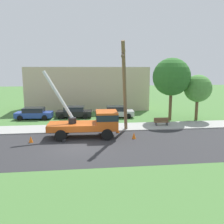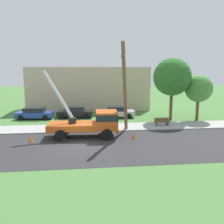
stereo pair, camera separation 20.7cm
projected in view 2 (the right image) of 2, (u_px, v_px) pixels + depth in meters
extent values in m
plane|color=#477538|center=(80.00, 117.00, 30.97)|extent=(120.00, 120.00, 0.00)
cube|color=#2B2B2D|center=(76.00, 147.00, 19.23)|extent=(80.00, 8.83, 0.01)
cube|color=#9E9E99|center=(78.00, 128.00, 25.18)|extent=(80.00, 3.35, 0.10)
cube|color=#C65119|center=(72.00, 126.00, 21.78)|extent=(4.37, 2.52, 0.55)
cube|color=#C65119|center=(107.00, 120.00, 21.94)|extent=(1.97, 2.45, 1.60)
cube|color=#19232D|center=(107.00, 116.00, 21.88)|extent=(1.99, 2.47, 0.56)
cylinder|color=black|center=(72.00, 120.00, 21.69)|extent=(0.70, 0.70, 0.50)
cylinder|color=silver|center=(58.00, 94.00, 21.83)|extent=(2.85, 1.73, 4.26)
cube|color=black|center=(64.00, 141.00, 20.47)|extent=(0.31, 0.31, 0.20)
cube|color=black|center=(67.00, 132.00, 23.32)|extent=(0.31, 0.31, 0.20)
cylinder|color=black|center=(107.00, 135.00, 20.94)|extent=(1.00, 0.30, 1.00)
cylinder|color=black|center=(105.00, 128.00, 23.30)|extent=(1.00, 0.30, 1.00)
cylinder|color=black|center=(61.00, 136.00, 20.62)|extent=(1.00, 0.30, 1.00)
cylinder|color=black|center=(64.00, 129.00, 22.98)|extent=(1.00, 0.30, 1.00)
cylinder|color=brown|center=(125.00, 89.00, 22.59)|extent=(1.27, 3.32, 8.57)
cube|color=brown|center=(123.00, 53.00, 20.90)|extent=(0.65, 1.72, 0.76)
cone|color=orange|center=(134.00, 136.00, 21.43)|extent=(0.36, 0.36, 0.56)
cone|color=orange|center=(31.00, 139.00, 20.38)|extent=(0.36, 0.36, 0.56)
cone|color=orange|center=(118.00, 130.00, 23.47)|extent=(0.36, 0.36, 0.56)
cube|color=#263F99|center=(35.00, 114.00, 29.98)|extent=(4.51, 2.10, 0.65)
cube|color=black|center=(35.00, 110.00, 29.88)|extent=(2.57, 1.82, 0.55)
cylinder|color=black|center=(45.00, 118.00, 29.20)|extent=(0.64, 0.22, 0.64)
cylinder|color=black|center=(48.00, 115.00, 30.97)|extent=(0.64, 0.22, 0.64)
cylinder|color=black|center=(21.00, 118.00, 29.08)|extent=(0.64, 0.22, 0.64)
cylinder|color=black|center=(25.00, 115.00, 30.85)|extent=(0.64, 0.22, 0.64)
cube|color=black|center=(75.00, 113.00, 30.82)|extent=(4.54, 2.17, 0.65)
cube|color=black|center=(75.00, 109.00, 30.71)|extent=(2.60, 1.86, 0.55)
cylinder|color=black|center=(86.00, 116.00, 30.01)|extent=(0.64, 0.22, 0.64)
cylinder|color=black|center=(87.00, 114.00, 31.78)|extent=(0.64, 0.22, 0.64)
cylinder|color=black|center=(62.00, 116.00, 29.94)|extent=(0.64, 0.22, 0.64)
cylinder|color=black|center=(65.00, 114.00, 31.71)|extent=(0.64, 0.22, 0.64)
cube|color=#B7B7BF|center=(117.00, 113.00, 30.94)|extent=(4.52, 2.11, 0.65)
cube|color=black|center=(117.00, 108.00, 30.83)|extent=(2.58, 1.83, 0.55)
cylinder|color=black|center=(129.00, 116.00, 30.15)|extent=(0.64, 0.22, 0.64)
cylinder|color=black|center=(128.00, 114.00, 31.92)|extent=(0.64, 0.22, 0.64)
cylinder|color=black|center=(106.00, 116.00, 30.04)|extent=(0.64, 0.22, 0.64)
cylinder|color=black|center=(106.00, 114.00, 31.81)|extent=(0.64, 0.22, 0.64)
cube|color=brown|center=(162.00, 122.00, 26.08)|extent=(1.60, 0.44, 0.06)
cube|color=brown|center=(161.00, 120.00, 26.23)|extent=(1.60, 0.06, 0.40)
cube|color=#333338|center=(156.00, 124.00, 26.06)|extent=(0.10, 0.40, 0.45)
cube|color=#333338|center=(167.00, 124.00, 26.19)|extent=(0.10, 0.40, 0.45)
cylinder|color=brown|center=(198.00, 105.00, 29.18)|extent=(0.36, 0.36, 3.57)
sphere|color=#4C8C3D|center=(199.00, 88.00, 28.83)|extent=(3.26, 3.26, 3.26)
cylinder|color=brown|center=(171.00, 100.00, 28.97)|extent=(0.36, 0.36, 4.85)
sphere|color=#2D6B28|center=(172.00, 77.00, 28.49)|extent=(4.44, 4.44, 4.44)
cube|color=#C6B293|center=(89.00, 88.00, 37.57)|extent=(18.00, 6.00, 6.40)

